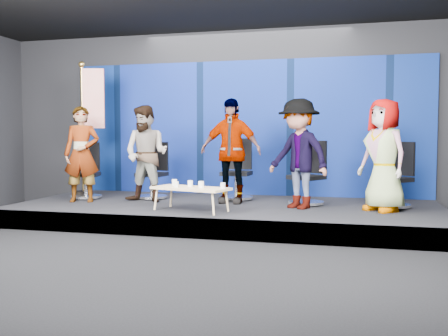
{
  "coord_description": "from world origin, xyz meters",
  "views": [
    {
      "loc": [
        1.99,
        -5.6,
        1.44
      ],
      "look_at": [
        -0.02,
        2.4,
        0.91
      ],
      "focal_mm": 40.0,
      "sensor_mm": 36.0,
      "label": 1
    }
  ],
  "objects": [
    {
      "name": "panelist_d",
      "position": [
        1.22,
        2.28,
        1.16
      ],
      "size": [
        1.28,
        1.15,
        1.73
      ],
      "primitive_type": "imported",
      "rotation": [
        0.0,
        0.0,
        -0.59
      ],
      "color": "black",
      "rests_on": "riser"
    },
    {
      "name": "backdrop",
      "position": [
        0.0,
        3.95,
        1.6
      ],
      "size": [
        7.0,
        0.08,
        2.6
      ],
      "primitive_type": "cube",
      "color": "#071E55",
      "rests_on": "riser"
    },
    {
      "name": "mug_a",
      "position": [
        -0.68,
        1.8,
        0.71
      ],
      "size": [
        0.08,
        0.08,
        0.1
      ],
      "primitive_type": "cylinder",
      "color": "silver",
      "rests_on": "coffee_table"
    },
    {
      "name": "chair_b",
      "position": [
        -1.49,
        2.91,
        0.64
      ],
      "size": [
        0.64,
        0.64,
        1.03
      ],
      "rotation": [
        0.0,
        0.0,
        -0.11
      ],
      "color": "silver",
      "rests_on": "riser"
    },
    {
      "name": "flag_stand",
      "position": [
        -2.75,
        2.87,
        1.64
      ],
      "size": [
        0.58,
        0.34,
        2.53
      ],
      "rotation": [
        0.0,
        0.0,
        0.3
      ],
      "color": "black",
      "rests_on": "riser"
    },
    {
      "name": "mug_e",
      "position": [
        0.18,
        1.53,
        0.71
      ],
      "size": [
        0.07,
        0.07,
        0.09
      ],
      "primitive_type": "cylinder",
      "color": "silver",
      "rests_on": "coffee_table"
    },
    {
      "name": "chair_e",
      "position": [
        2.7,
        2.76,
        0.65
      ],
      "size": [
        0.84,
        0.84,
        1.05
      ],
      "rotation": [
        0.0,
        0.0,
        -0.81
      ],
      "color": "silver",
      "rests_on": "riser"
    },
    {
      "name": "panelist_b",
      "position": [
        -1.41,
        2.41,
        1.14
      ],
      "size": [
        0.88,
        0.72,
        1.67
      ],
      "primitive_type": "imported",
      "rotation": [
        0.0,
        0.0,
        -0.11
      ],
      "color": "black",
      "rests_on": "riser"
    },
    {
      "name": "panelist_a",
      "position": [
        -2.51,
        2.17,
        1.13
      ],
      "size": [
        0.69,
        0.55,
        1.66
      ],
      "primitive_type": "imported",
      "rotation": [
        0.0,
        0.0,
        0.29
      ],
      "color": "black",
      "rests_on": "riser"
    },
    {
      "name": "chair_c",
      "position": [
        0.03,
        3.16,
        0.66
      ],
      "size": [
        0.64,
        0.64,
        1.1
      ],
      "rotation": [
        0.0,
        0.0,
        -0.03
      ],
      "color": "silver",
      "rests_on": "riser"
    },
    {
      "name": "room_walls",
      "position": [
        0.0,
        0.0,
        2.43
      ],
      "size": [
        10.02,
        8.02,
        3.51
      ],
      "color": "black",
      "rests_on": "ground"
    },
    {
      "name": "ground",
      "position": [
        0.0,
        0.0,
        0.0
      ],
      "size": [
        10.0,
        10.0,
        0.0
      ],
      "primitive_type": "plane",
      "color": "black",
      "rests_on": "ground"
    },
    {
      "name": "chair_d",
      "position": [
        1.33,
        2.77,
        0.65
      ],
      "size": [
        0.83,
        0.83,
        1.07
      ],
      "rotation": [
        0.0,
        0.0,
        -0.59
      ],
      "color": "silver",
      "rests_on": "riser"
    },
    {
      "name": "panelist_c",
      "position": [
        0.03,
        2.65,
        1.19
      ],
      "size": [
        1.06,
        0.46,
        1.78
      ],
      "primitive_type": "imported",
      "rotation": [
        0.0,
        0.0,
        -0.03
      ],
      "color": "black",
      "rests_on": "riser"
    },
    {
      "name": "chair_a",
      "position": [
        -2.69,
        2.63,
        0.64
      ],
      "size": [
        0.72,
        0.72,
        1.02
      ],
      "rotation": [
        0.0,
        0.0,
        0.29
      ],
      "color": "silver",
      "rests_on": "riser"
    },
    {
      "name": "mug_d",
      "position": [
        -0.16,
        1.53,
        0.72
      ],
      "size": [
        0.08,
        0.08,
        0.1
      ],
      "primitive_type": "cylinder",
      "color": "silver",
      "rests_on": "coffee_table"
    },
    {
      "name": "coffee_table",
      "position": [
        -0.34,
        1.6,
        0.64
      ],
      "size": [
        1.28,
        0.82,
        0.36
      ],
      "rotation": [
        0.0,
        0.0,
        -0.29
      ],
      "color": "tan",
      "rests_on": "riser"
    },
    {
      "name": "mug_c",
      "position": [
        -0.38,
        1.68,
        0.71
      ],
      "size": [
        0.08,
        0.08,
        0.1
      ],
      "primitive_type": "cylinder",
      "color": "silver",
      "rests_on": "coffee_table"
    },
    {
      "name": "panelist_e",
      "position": [
        2.49,
        2.3,
        1.15
      ],
      "size": [
        0.97,
        0.97,
        1.7
      ],
      "primitive_type": "imported",
      "rotation": [
        0.0,
        0.0,
        -0.81
      ],
      "color": "black",
      "rests_on": "riser"
    },
    {
      "name": "mug_b",
      "position": [
        -0.56,
        1.54,
        0.71
      ],
      "size": [
        0.07,
        0.07,
        0.09
      ],
      "primitive_type": "cylinder",
      "color": "silver",
      "rests_on": "coffee_table"
    },
    {
      "name": "riser",
      "position": [
        0.0,
        2.5,
        0.15
      ],
      "size": [
        7.0,
        3.0,
        0.3
      ],
      "primitive_type": "cube",
      "color": "black",
      "rests_on": "ground"
    }
  ]
}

